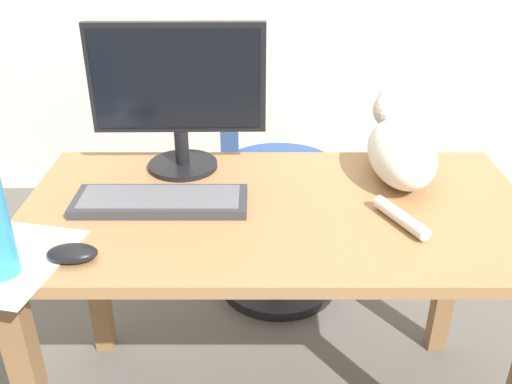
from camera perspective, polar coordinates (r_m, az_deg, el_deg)
desk at (r=1.48m, az=1.95°, el=-5.36°), size 1.31×0.68×0.74m
office_chair at (r=2.13m, az=1.00°, el=-0.50°), size 0.48×0.48×0.95m
monitor at (r=1.55m, az=-8.14°, el=10.10°), size 0.48×0.20×0.41m
keyboard at (r=1.43m, az=-9.88°, el=-0.90°), size 0.44×0.15×0.03m
cat at (r=1.60m, az=14.48°, el=4.47°), size 0.21×0.61×0.20m
computer_mouse at (r=1.26m, az=-18.48°, el=-6.03°), size 0.11×0.06×0.04m
paper_sheet at (r=1.31m, az=-23.84°, el=-6.59°), size 0.27×0.33×0.00m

